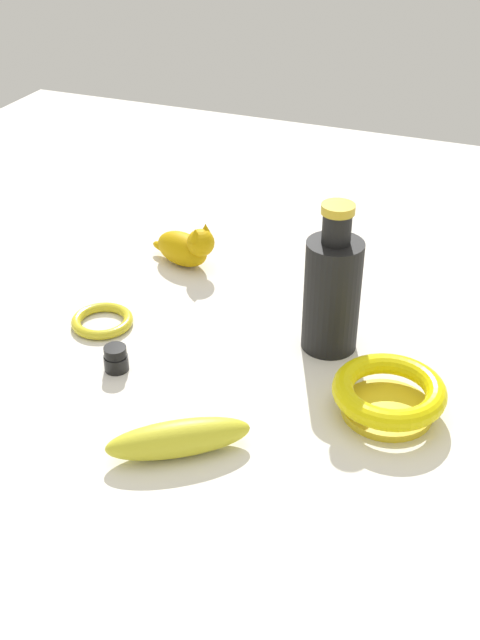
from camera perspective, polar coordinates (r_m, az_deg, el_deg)
The scene contains 7 objects.
ground at distance 1.10m, azimuth -0.00°, elevation -3.21°, with size 2.00×2.00×0.00m, color silver.
bangle at distance 1.20m, azimuth -9.93°, elevation -0.05°, with size 0.09×0.09×0.01m, color gold.
nail_polish_jar at distance 1.09m, azimuth -8.96°, elevation -2.78°, with size 0.03×0.03×0.04m.
banana at distance 0.94m, azimuth -4.23°, elevation -8.61°, with size 0.17×0.05×0.05m, color gold.
cat_figurine at distance 1.33m, azimuth -3.90°, elevation 5.31°, with size 0.13×0.08×0.08m.
bottle_tall at distance 1.10m, azimuth 6.68°, elevation 2.14°, with size 0.08×0.08×0.22m.
bowl at distance 1.01m, azimuth 10.70°, elevation -5.30°, with size 0.14×0.14×0.05m.
Camera 1 is at (-0.33, 0.83, 0.65)m, focal length 44.26 mm.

